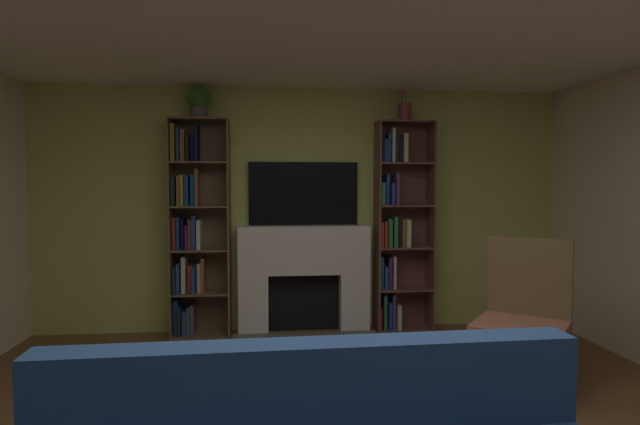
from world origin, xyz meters
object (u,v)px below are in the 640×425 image
(fireplace, at_px, (304,275))
(tv, at_px, (303,194))
(bookshelf_left, at_px, (194,230))
(bookshelf_right, at_px, (397,226))
(vase_with_flowers, at_px, (405,111))
(potted_plant, at_px, (199,100))
(armchair, at_px, (523,314))

(fireplace, bearing_deg, tv, 90.00)
(tv, relative_size, bookshelf_left, 0.52)
(tv, bearing_deg, fireplace, -90.00)
(fireplace, bearing_deg, bookshelf_left, 179.35)
(bookshelf_right, relative_size, vase_with_flowers, 6.81)
(fireplace, relative_size, potted_plant, 4.44)
(tv, height_order, bookshelf_left, bookshelf_left)
(bookshelf_left, distance_m, bookshelf_right, 2.10)
(tv, xyz_separation_m, bookshelf_left, (-1.12, -0.09, -0.36))
(fireplace, height_order, armchair, armchair)
(tv, height_order, vase_with_flowers, vase_with_flowers)
(vase_with_flowers, xyz_separation_m, armchair, (0.49, -1.61, -1.74))
(bookshelf_left, bearing_deg, tv, 4.52)
(armchair, bearing_deg, fireplace, 133.40)
(fireplace, height_order, vase_with_flowers, vase_with_flowers)
(bookshelf_left, height_order, vase_with_flowers, vase_with_flowers)
(bookshelf_right, xyz_separation_m, potted_plant, (-2.03, -0.03, 1.27))
(vase_with_flowers, bearing_deg, fireplace, 179.01)
(fireplace, bearing_deg, armchair, -46.60)
(vase_with_flowers, bearing_deg, tv, 173.51)
(fireplace, xyz_separation_m, potted_plant, (-1.05, -0.02, 1.77))
(tv, xyz_separation_m, vase_with_flowers, (1.05, -0.12, 0.85))
(fireplace, distance_m, potted_plant, 2.06)
(fireplace, height_order, bookshelf_left, bookshelf_left)
(tv, height_order, potted_plant, potted_plant)
(fireplace, relative_size, bookshelf_right, 0.66)
(tv, bearing_deg, potted_plant, -173.46)
(fireplace, bearing_deg, bookshelf_right, 0.64)
(fireplace, xyz_separation_m, bookshelf_left, (-1.12, 0.01, 0.48))
(bookshelf_right, bearing_deg, tv, 174.74)
(bookshelf_right, height_order, potted_plant, potted_plant)
(bookshelf_left, distance_m, armchair, 3.17)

